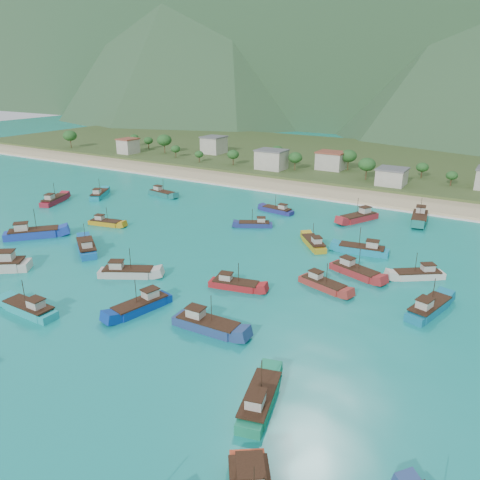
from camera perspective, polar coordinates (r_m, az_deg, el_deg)
The scene contains 28 objects.
ground at distance 91.32m, azimuth -8.98°, elevation -4.44°, with size 600.00×600.00×0.00m, color #0D828F.
beach at distance 156.63m, azimuth 9.81°, elevation 5.89°, with size 400.00×18.00×1.20m, color beige.
land at distance 213.48m, azimuth 15.98°, elevation 9.15°, with size 400.00×110.00×2.40m, color #385123.
surf_line at distance 148.07m, azimuth 8.44°, elevation 5.15°, with size 400.00×2.50×0.08m, color white.
village at distance 175.41m, azimuth 14.23°, elevation 8.66°, with size 224.16×31.80×7.14m.
vegetation at distance 181.76m, azimuth 9.14°, elevation 9.55°, with size 278.81×25.69×8.81m.
boat_1 at distance 72.70m, azimuth -4.05°, elevation -10.31°, with size 11.00×3.64×6.43m.
boat_3 at distance 153.22m, azimuth -16.76°, elevation 5.29°, with size 7.77×10.60×6.16m.
boat_4 at distance 127.25m, azimuth 14.29°, elevation 2.66°, with size 7.94×11.69×6.71m.
boat_5 at distance 150.55m, azimuth -9.48°, elevation 5.60°, with size 10.24×4.36×5.86m.
boat_6 at distance 86.87m, azimuth 10.07°, elevation -5.39°, with size 9.74×5.27×5.52m.
boat_9 at distance 84.23m, azimuth -24.25°, elevation -7.73°, with size 10.49×3.18×6.18m.
boat_11 at distance 130.90m, azimuth 4.60°, elevation 3.60°, with size 9.35×3.72×5.38m.
boat_13 at distance 85.44m, azimuth -0.64°, elevation -5.52°, with size 9.62×4.67×5.47m.
boat_14 at distance 124.63m, azimuth -16.07°, elevation 2.00°, with size 9.16×4.33×5.21m.
boat_15 at distance 95.67m, azimuth 20.88°, elevation -4.00°, with size 9.38×7.90×5.64m.
boat_16 at distance 83.08m, azimuth 22.02°, elevation -7.77°, with size 5.82×11.14×6.31m.
boat_17 at distance 150.72m, azimuth -21.72°, elevation 4.49°, with size 6.76×11.19×6.36m.
boat_18 at distance 107.64m, azimuth -18.19°, elevation -0.93°, with size 10.94×9.20×6.58m.
boat_20 at distance 92.69m, azimuth -13.59°, elevation -3.90°, with size 10.69×7.84×6.21m.
boat_21 at distance 121.24m, azimuth -23.93°, elevation 0.72°, with size 11.02×11.69×7.34m.
boat_22 at distance 58.30m, azimuth 2.39°, elevation -19.00°, with size 5.63×10.98×6.22m.
boat_24 at distance 104.66m, azimuth 14.72°, elevation -1.19°, with size 10.94×4.64×6.26m.
boat_25 at distance 106.50m, azimuth 8.97°, elevation -0.45°, with size 8.51×9.15×5.71m.
boat_27 at distance 79.69m, azimuth -11.94°, elevation -7.88°, with size 5.35×10.91×6.20m.
boat_29 at distance 131.30m, azimuth 21.03°, elevation 2.49°, with size 5.12×12.23×7.01m.
boat_30 at distance 118.57m, azimuth 1.82°, elevation 1.87°, with size 8.75×6.41×5.09m.
boat_32 at distance 93.42m, azimuth 13.82°, elevation -3.75°, with size 10.61×6.15×6.02m.
Camera 1 is at (54.53, -62.98, 37.41)m, focal length 35.00 mm.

